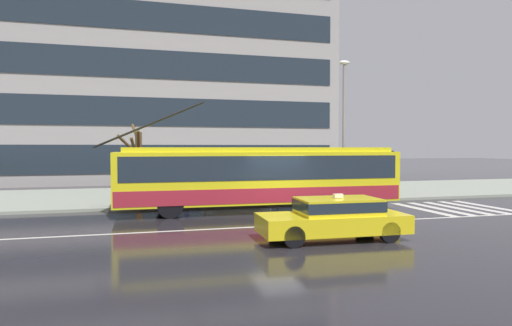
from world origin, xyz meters
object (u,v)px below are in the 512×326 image
taxi_oncoming_near (335,217)px  pedestrian_at_shelter (187,168)px  street_lamp (344,118)px  bus_shelter (238,162)px  trolleybus (260,176)px  street_tree_bare (138,161)px  pedestrian_approaching_curb (306,166)px

taxi_oncoming_near → pedestrian_at_shelter: bearing=107.6°
street_lamp → bus_shelter: bearing=168.2°
taxi_oncoming_near → pedestrian_at_shelter: size_ratio=2.27×
bus_shelter → pedestrian_at_shelter: 2.65m
trolleybus → pedestrian_at_shelter: (-2.75, 4.05, 0.21)m
taxi_oncoming_near → street_tree_bare: size_ratio=1.18×
trolleybus → taxi_oncoming_near: trolleybus is taller
trolleybus → street_lamp: bearing=23.4°
pedestrian_approaching_curb → street_tree_bare: bearing=-177.4°
street_lamp → street_tree_bare: size_ratio=1.86×
street_lamp → street_tree_bare: 10.63m
trolleybus → bus_shelter: trolleybus is taller
pedestrian_approaching_curb → street_tree_bare: size_ratio=0.53×
taxi_oncoming_near → pedestrian_approaching_curb: pedestrian_approaching_curb is taller
taxi_oncoming_near → trolleybus: bearing=95.0°
trolleybus → bus_shelter: (-0.22, 3.33, 0.49)m
trolleybus → taxi_oncoming_near: size_ratio=2.88×
pedestrian_at_shelter → bus_shelter: bearing=-15.9°
bus_shelter → pedestrian_approaching_curb: bearing=5.4°
pedestrian_approaching_curb → bus_shelter: bearing=-174.6°
pedestrian_approaching_curb → street_tree_bare: street_tree_bare is taller
pedestrian_at_shelter → pedestrian_approaching_curb: (6.37, -0.36, 0.05)m
trolleybus → taxi_oncoming_near: 6.46m
bus_shelter → street_lamp: 5.93m
pedestrian_at_shelter → taxi_oncoming_near: bearing=-72.4°
street_lamp → pedestrian_at_shelter: bearing=166.9°
trolleybus → pedestrian_approaching_curb: trolleybus is taller
street_lamp → street_tree_bare: street_lamp is taller
bus_shelter → street_lamp: (5.35, -1.12, 2.29)m
trolleybus → pedestrian_approaching_curb: bearing=45.6°
pedestrian_at_shelter → street_lamp: street_lamp is taller
street_tree_bare → pedestrian_approaching_curb: bearing=2.6°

